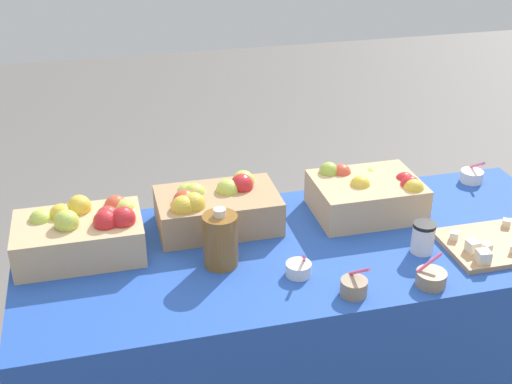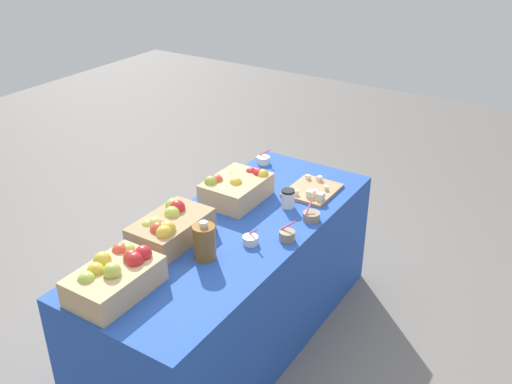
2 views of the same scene
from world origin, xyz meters
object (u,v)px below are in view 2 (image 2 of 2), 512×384
at_px(sample_bowl_near, 263,160).
at_px(coffee_cup, 288,198).
at_px(apple_crate_right, 237,188).
at_px(sample_bowl_mid, 287,235).
at_px(cutting_board_front, 313,190).
at_px(cider_jug, 204,242).
at_px(apple_crate_middle, 170,227).
at_px(sample_bowl_far, 250,240).
at_px(sample_bowl_extra, 311,216).
at_px(apple_crate_left, 116,276).

distance_m(sample_bowl_near, coffee_cup, 0.60).
height_order(apple_crate_right, sample_bowl_mid, apple_crate_right).
bearing_deg(coffee_cup, cutting_board_front, -8.73).
relative_size(sample_bowl_near, cider_jug, 0.49).
xyz_separation_m(apple_crate_right, cutting_board_front, (0.31, -0.33, -0.06)).
bearing_deg(apple_crate_middle, sample_bowl_far, -62.04).
bearing_deg(sample_bowl_mid, cider_jug, 143.70).
bearing_deg(cutting_board_front, sample_bowl_near, 67.36).
relative_size(cutting_board_front, sample_bowl_mid, 2.95).
bearing_deg(apple_crate_right, cutting_board_front, -47.17).
bearing_deg(apple_crate_middle, apple_crate_right, -3.59).
relative_size(sample_bowl_far, coffee_cup, 0.88).
xyz_separation_m(cutting_board_front, sample_bowl_extra, (-0.29, -0.14, 0.01)).
relative_size(apple_crate_left, sample_bowl_near, 4.15).
distance_m(cider_jug, coffee_cup, 0.66).
relative_size(apple_crate_left, apple_crate_right, 1.08).
bearing_deg(sample_bowl_near, coffee_cup, -135.02).
relative_size(cider_jug, coffee_cup, 1.88).
distance_m(sample_bowl_mid, sample_bowl_extra, 0.24).
xyz_separation_m(sample_bowl_extra, coffee_cup, (0.06, 0.18, 0.03)).
distance_m(apple_crate_right, sample_bowl_mid, 0.52).
xyz_separation_m(apple_crate_right, sample_bowl_far, (-0.36, -0.32, -0.05)).
distance_m(apple_crate_middle, coffee_cup, 0.70).
bearing_deg(sample_bowl_far, apple_crate_right, 42.24).
xyz_separation_m(apple_crate_middle, sample_bowl_extra, (0.56, -0.50, -0.05)).
bearing_deg(apple_crate_middle, apple_crate_left, -171.02).
relative_size(apple_crate_middle, sample_bowl_near, 4.27).
xyz_separation_m(apple_crate_left, apple_crate_right, (0.99, 0.04, -0.01)).
relative_size(apple_crate_left, cider_jug, 2.03).
distance_m(apple_crate_left, cider_jug, 0.45).
height_order(sample_bowl_mid, sample_bowl_extra, sample_bowl_mid).
xyz_separation_m(sample_bowl_mid, sample_bowl_extra, (0.24, -0.01, -0.00)).
distance_m(sample_bowl_near, sample_bowl_extra, 0.77).
xyz_separation_m(sample_bowl_far, cider_jug, (-0.22, 0.12, 0.07)).
xyz_separation_m(apple_crate_right, sample_bowl_extra, (0.01, -0.47, -0.05)).
bearing_deg(sample_bowl_mid, apple_crate_middle, 122.66).
relative_size(sample_bowl_mid, cider_jug, 0.54).
bearing_deg(sample_bowl_near, sample_bowl_far, -152.02).
height_order(sample_bowl_far, sample_bowl_extra, sample_bowl_extra).
distance_m(sample_bowl_near, cider_jug, 1.13).
height_order(cutting_board_front, sample_bowl_mid, sample_bowl_mid).
bearing_deg(sample_bowl_far, sample_bowl_extra, -21.72).
bearing_deg(sample_bowl_far, sample_bowl_near, 27.98).
height_order(apple_crate_left, coffee_cup, apple_crate_left).
bearing_deg(cutting_board_front, apple_crate_middle, 156.87).
relative_size(sample_bowl_mid, coffee_cup, 1.02).
height_order(sample_bowl_mid, coffee_cup, sample_bowl_mid).
bearing_deg(sample_bowl_near, apple_crate_right, -165.36).
bearing_deg(cider_jug, sample_bowl_mid, -36.30).
distance_m(apple_crate_middle, sample_bowl_far, 0.41).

